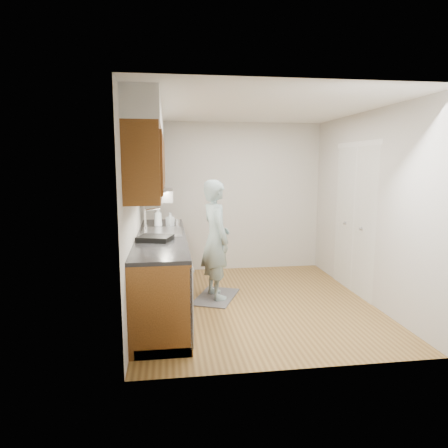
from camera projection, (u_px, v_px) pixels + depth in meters
name	position (u px, v px, depth m)	size (l,w,h in m)	color
floor	(254.00, 302.00, 5.28)	(3.50, 3.50, 0.00)	olive
ceiling	(257.00, 108.00, 4.90)	(3.50, 3.50, 0.00)	white
wall_left	(136.00, 211.00, 4.89)	(0.02, 3.50, 2.50)	beige
wall_right	(366.00, 207.00, 5.30)	(0.02, 3.50, 2.50)	beige
wall_back	(233.00, 197.00, 6.81)	(3.00, 0.02, 2.50)	beige
counter	(162.00, 270.00, 5.04)	(0.64, 2.80, 1.30)	brown
upper_cabinets	(148.00, 153.00, 4.85)	(0.47, 2.80, 1.21)	brown
closet_door	(354.00, 220.00, 5.62)	(0.02, 1.22, 2.05)	white
floor_mat	(216.00, 297.00, 5.48)	(0.48, 0.81, 0.02)	slate
person	(216.00, 231.00, 5.34)	(0.64, 0.43, 1.81)	#87A2A5
soap_bottle_a	(158.00, 217.00, 5.54)	(0.11, 0.11, 0.29)	silver
soap_bottle_b	(170.00, 219.00, 5.66)	(0.09, 0.09, 0.20)	silver
soap_bottle_c	(171.00, 218.00, 5.84)	(0.13, 0.13, 0.17)	silver
steel_can	(178.00, 223.00, 5.57)	(0.06, 0.06, 0.11)	#A5A5AA
dish_rack	(155.00, 238.00, 4.59)	(0.37, 0.31, 0.06)	black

